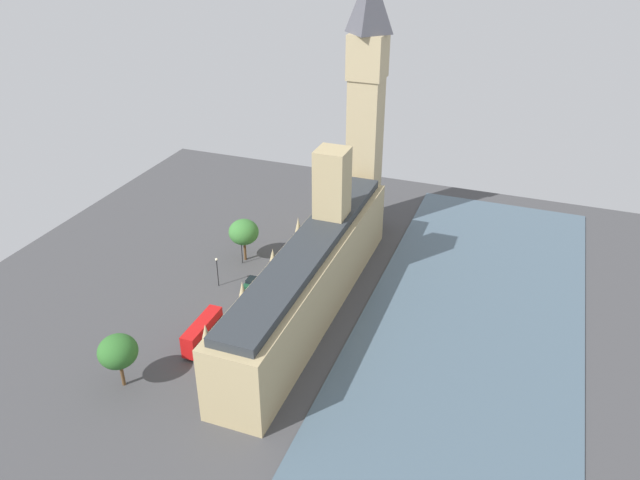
# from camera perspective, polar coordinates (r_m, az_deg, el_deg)

# --- Properties ---
(ground_plane) EXTENTS (134.84, 134.84, 0.00)m
(ground_plane) POSITION_cam_1_polar(r_m,az_deg,el_deg) (120.21, -1.76, -6.25)
(ground_plane) COLOR #424244
(river_thames) EXTENTS (39.52, 121.36, 0.25)m
(river_thames) POSITION_cam_1_polar(r_m,az_deg,el_deg) (114.18, 13.13, -9.21)
(river_thames) COLOR #475B6B
(river_thames) RESTS_ON ground
(parliament_building) EXTENTS (10.35, 64.84, 28.38)m
(parliament_building) POSITION_cam_1_polar(r_m,az_deg,el_deg) (116.08, -0.70, -2.96)
(parliament_building) COLOR tan
(parliament_building) RESTS_ON ground
(clock_tower) EXTENTS (7.74, 7.74, 58.68)m
(clock_tower) POSITION_cam_1_polar(r_m,az_deg,el_deg) (139.19, 4.24, 12.61)
(clock_tower) COLOR tan
(clock_tower) RESTS_ON ground
(car_blue_far_end) EXTENTS (2.18, 4.77, 1.74)m
(car_blue_far_end) POSITION_cam_1_polar(r_m,az_deg,el_deg) (140.90, -2.41, -0.14)
(car_blue_far_end) COLOR navy
(car_blue_far_end) RESTS_ON ground
(car_dark_green_under_trees) EXTENTS (2.05, 4.17, 1.74)m
(car_dark_green_under_trees) POSITION_cam_1_polar(r_m,az_deg,el_deg) (126.92, -6.33, -3.87)
(car_dark_green_under_trees) COLOR #19472D
(car_dark_green_under_trees) RESTS_ON ground
(double_decker_bus_leading) EXTENTS (2.73, 10.52, 4.75)m
(double_decker_bus_leading) POSITION_cam_1_polar(r_m,az_deg,el_deg) (111.73, -10.69, -8.24)
(double_decker_bus_leading) COLOR red
(double_decker_bus_leading) RESTS_ON ground
(pedestrian_near_tower) EXTENTS (0.60, 0.66, 1.58)m
(pedestrian_near_tower) POSITION_cam_1_polar(r_m,az_deg,el_deg) (111.76, -7.05, -9.14)
(pedestrian_near_tower) COLOR navy
(pedestrian_near_tower) RESTS_ON ground
(plane_tree_midblock) EXTENTS (6.38, 6.38, 9.47)m
(plane_tree_midblock) POSITION_cam_1_polar(r_m,az_deg,el_deg) (133.34, -6.99, 0.72)
(plane_tree_midblock) COLOR brown
(plane_tree_midblock) RESTS_ON ground
(plane_tree_opposite_hall) EXTENTS (6.29, 6.29, 9.44)m
(plane_tree_opposite_hall) POSITION_cam_1_polar(r_m,az_deg,el_deg) (103.98, -18.00, -9.68)
(plane_tree_opposite_hall) COLOR brown
(plane_tree_opposite_hall) RESTS_ON ground
(street_lamp_corner) EXTENTS (0.56, 0.56, 6.43)m
(street_lamp_corner) POSITION_cam_1_polar(r_m,az_deg,el_deg) (126.09, -9.39, -2.42)
(street_lamp_corner) COLOR black
(street_lamp_corner) RESTS_ON ground
(street_lamp_trailing) EXTENTS (0.56, 0.56, 6.01)m
(street_lamp_trailing) POSITION_cam_1_polar(r_m,az_deg,el_deg) (133.24, -7.19, -0.54)
(street_lamp_trailing) COLOR black
(street_lamp_trailing) RESTS_ON ground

